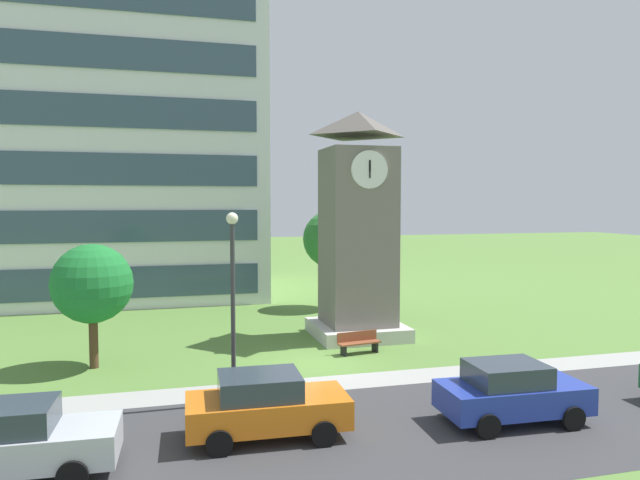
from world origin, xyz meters
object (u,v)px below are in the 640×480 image
object	(u,v)px
park_bench	(359,342)
street_lamp	(233,286)
parked_car_orange	(266,405)
parked_car_blue	(511,392)
tree_streetside	(332,239)
tree_near_tower	(92,284)
clock_tower	(358,237)
parked_car_silver	(9,441)

from	to	relation	value
park_bench	street_lamp	xyz separation A→B (m)	(-5.58, -4.62, 3.17)
parked_car_orange	parked_car_blue	world-z (taller)	same
park_bench	tree_streetside	bearing A→B (deg)	80.25
park_bench	parked_car_blue	bearing A→B (deg)	-77.72
parked_car_blue	tree_near_tower	bearing A→B (deg)	144.04
clock_tower	tree_streetside	size ratio (longest dim) A/B	1.80
tree_streetside	tree_near_tower	world-z (taller)	tree_streetside
street_lamp	parked_car_orange	distance (m)	3.95
park_bench	parked_car_blue	world-z (taller)	parked_car_blue
tree_streetside	parked_car_silver	world-z (taller)	tree_streetside
street_lamp	tree_streetside	xyz separation A→B (m)	(7.31, 14.66, 0.38)
clock_tower	tree_near_tower	world-z (taller)	clock_tower
parked_car_silver	parked_car_blue	xyz separation A→B (m)	(12.71, 0.11, -0.00)
street_lamp	tree_near_tower	bearing A→B (deg)	131.56
tree_streetside	parked_car_orange	size ratio (longest dim) A/B	1.34
park_bench	street_lamp	world-z (taller)	street_lamp
park_bench	tree_streetside	world-z (taller)	tree_streetside
parked_car_silver	parked_car_orange	size ratio (longest dim) A/B	1.08
street_lamp	parked_car_orange	xyz separation A→B (m)	(0.52, -2.76, -2.77)
park_bench	tree_near_tower	distance (m)	10.55
clock_tower	parked_car_silver	bearing A→B (deg)	-136.88
parked_car_orange	parked_car_blue	distance (m)	6.86
clock_tower	street_lamp	world-z (taller)	clock_tower
street_lamp	tree_streetside	distance (m)	16.38
clock_tower	parked_car_blue	distance (m)	11.64
tree_streetside	tree_near_tower	bearing A→B (deg)	-141.50
park_bench	tree_near_tower	bearing A→B (deg)	176.80
parked_car_orange	parked_car_blue	bearing A→B (deg)	-6.00
street_lamp	parked_car_silver	bearing A→B (deg)	-146.22
park_bench	street_lamp	size ratio (longest dim) A/B	0.32
parked_car_orange	tree_streetside	bearing A→B (deg)	68.72
parked_car_blue	tree_streetside	bearing A→B (deg)	90.12
tree_near_tower	parked_car_silver	xyz separation A→B (m)	(-0.77, -8.77, -2.29)
clock_tower	parked_car_silver	world-z (taller)	clock_tower
clock_tower	tree_streetside	bearing A→B (deg)	83.51
park_bench	parked_car_blue	distance (m)	8.30
tree_streetside	clock_tower	bearing A→B (deg)	-96.49
park_bench	parked_car_orange	distance (m)	8.96
park_bench	parked_car_silver	xyz separation A→B (m)	(-10.95, -8.21, 0.40)
clock_tower	park_bench	xyz separation A→B (m)	(-0.91, -2.90, -4.10)
clock_tower	tree_near_tower	bearing A→B (deg)	-168.12
parked_car_blue	street_lamp	bearing A→B (deg)	154.65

